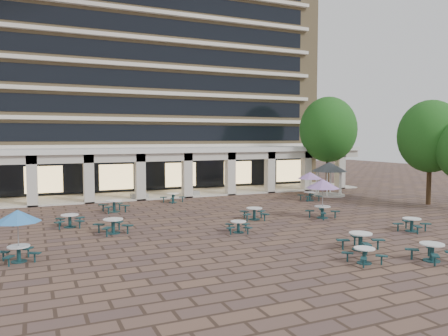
{
  "coord_description": "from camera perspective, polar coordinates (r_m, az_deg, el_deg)",
  "views": [
    {
      "loc": [
        -10.52,
        -24.35,
        5.34
      ],
      "look_at": [
        1.56,
        3.0,
        3.25
      ],
      "focal_mm": 35.0,
      "sensor_mm": 36.0,
      "label": 1
    }
  ],
  "objects": [
    {
      "name": "picnic_table_3",
      "position": [
        21.21,
        25.51,
        -9.7
      ],
      "size": [
        1.83,
        1.83,
        0.77
      ],
      "rotation": [
        0.0,
        0.0,
        0.08
      ],
      "color": "#14373E",
      "rests_on": "ground"
    },
    {
      "name": "planter_right",
      "position": [
        39.81,
        -4.34,
        -3.11
      ],
      "size": [
        1.5,
        0.6,
        1.15
      ],
      "color": "#9C9C97",
      "rests_on": "ground"
    },
    {
      "name": "picnic_table_7",
      "position": [
        27.24,
        23.32,
        -6.67
      ],
      "size": [
        2.04,
        2.04,
        0.76
      ],
      "rotation": [
        0.0,
        0.0,
        0.36
      ],
      "color": "#14373E",
      "rests_on": "ground"
    },
    {
      "name": "picnic_table_12",
      "position": [
        27.73,
        -19.49,
        -6.37
      ],
      "size": [
        1.85,
        1.85,
        0.77
      ],
      "rotation": [
        0.0,
        0.0,
        -0.11
      ],
      "color": "#14373E",
      "rests_on": "ground"
    },
    {
      "name": "picnic_table_8",
      "position": [
        32.44,
        -14.16,
        -4.7
      ],
      "size": [
        2.08,
        2.08,
        0.84
      ],
      "rotation": [
        0.0,
        0.0,
        0.15
      ],
      "color": "#14373E",
      "rests_on": "ground"
    },
    {
      "name": "picnic_table_4",
      "position": [
        20.74,
        -25.35,
        -5.93
      ],
      "size": [
        1.94,
        1.94,
        2.24
      ],
      "rotation": [
        0.0,
        0.0,
        0.25
      ],
      "color": "#14373E",
      "rests_on": "ground"
    },
    {
      "name": "apartment_building",
      "position": [
        51.43,
        -12.05,
        12.03
      ],
      "size": [
        40.0,
        15.5,
        25.2
      ],
      "color": "#9D8359",
      "rests_on": "ground"
    },
    {
      "name": "picnic_table_10",
      "position": [
        24.74,
        1.89,
        -7.54
      ],
      "size": [
        1.77,
        1.77,
        0.66
      ],
      "rotation": [
        0.0,
        0.0,
        -0.35
      ],
      "color": "#14373E",
      "rests_on": "ground"
    },
    {
      "name": "tree_east_c",
      "position": [
        44.57,
        13.46,
        4.9
      ],
      "size": [
        5.63,
        5.63,
        9.38
      ],
      "color": "#422E1A",
      "rests_on": "ground"
    },
    {
      "name": "picnic_table_2",
      "position": [
        22.02,
        17.4,
        -8.92
      ],
      "size": [
        2.22,
        2.22,
        0.82
      ],
      "rotation": [
        0.0,
        0.0,
        0.39
      ],
      "color": "#14373E",
      "rests_on": "ground"
    },
    {
      "name": "picnic_table_1",
      "position": [
        19.79,
        17.87,
        -10.65
      ],
      "size": [
        1.52,
        1.52,
        0.67
      ],
      "rotation": [
        0.0,
        0.0,
        0.02
      ],
      "color": "#14373E",
      "rests_on": "ground"
    },
    {
      "name": "gazebo",
      "position": [
        41.11,
        13.55,
        -0.34
      ],
      "size": [
        3.3,
        3.3,
        3.07
      ],
      "rotation": [
        0.0,
        0.0,
        -0.25
      ],
      "color": "beige",
      "rests_on": "ground"
    },
    {
      "name": "retail_arcade",
      "position": [
        40.61,
        -8.77,
        0.65
      ],
      "size": [
        42.0,
        6.6,
        4.4
      ],
      "color": "white",
      "rests_on": "ground"
    },
    {
      "name": "tree_east_a",
      "position": [
        38.23,
        25.35,
        3.75
      ],
      "size": [
        4.99,
        4.99,
        8.32
      ],
      "color": "#422E1A",
      "rests_on": "ground"
    },
    {
      "name": "picnic_table_6",
      "position": [
        29.62,
        12.78,
        -2.22
      ],
      "size": [
        2.23,
        2.23,
        2.57
      ],
      "rotation": [
        0.0,
        0.0,
        0.23
      ],
      "color": "#14373E",
      "rests_on": "ground"
    },
    {
      "name": "ground",
      "position": [
        27.06,
        -0.46,
        -7.39
      ],
      "size": [
        120.0,
        120.0,
        0.0
      ],
      "primitive_type": "plane",
      "color": "brown",
      "rests_on": "ground"
    },
    {
      "name": "picnic_table_5",
      "position": [
        25.28,
        -14.28,
        -7.19
      ],
      "size": [
        2.09,
        2.09,
        0.82
      ],
      "rotation": [
        0.0,
        0.0,
        0.21
      ],
      "color": "#14373E",
      "rests_on": "ground"
    },
    {
      "name": "picnic_table_13",
      "position": [
        36.27,
        -6.68,
        -3.78
      ],
      "size": [
        2.07,
        2.07,
        0.75
      ],
      "rotation": [
        0.0,
        0.0,
        0.43
      ],
      "color": "#14373E",
      "rests_on": "ground"
    },
    {
      "name": "picnic_table_9",
      "position": [
        28.6,
        3.98,
        -5.83
      ],
      "size": [
        2.07,
        2.07,
        0.78
      ],
      "rotation": [
        0.0,
        0.0,
        -0.31
      ],
      "color": "#14373E",
      "rests_on": "ground"
    },
    {
      "name": "planter_left",
      "position": [
        38.5,
        -10.99,
        -3.31
      ],
      "size": [
        1.5,
        0.69,
        1.24
      ],
      "color": "#9C9C97",
      "rests_on": "ground"
    },
    {
      "name": "picnic_table_11",
      "position": [
        37.52,
        11.17,
        -1.1
      ],
      "size": [
        2.09,
        2.09,
        2.42
      ],
      "rotation": [
        0.0,
        0.0,
        -0.07
      ],
      "color": "#14373E",
      "rests_on": "ground"
    }
  ]
}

